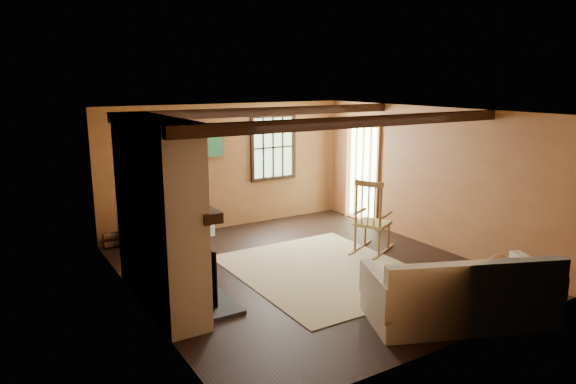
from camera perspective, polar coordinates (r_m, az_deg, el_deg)
ground at (r=7.95m, az=2.00°, el=-8.56°), size 5.50×5.50×0.00m
room_envelope at (r=7.85m, az=2.40°, el=3.53°), size 5.02×5.52×2.44m
fireplace at (r=6.69m, az=-14.05°, el=-3.07°), size 1.02×2.30×2.40m
rug at (r=7.90m, az=4.03°, el=-8.70°), size 2.50×3.00×0.01m
rocking_chair at (r=8.68m, az=9.27°, el=-3.24°), size 1.02×0.83×1.25m
sofa at (r=6.56m, az=18.66°, el=-11.01°), size 2.37×1.71×0.88m
firewood_pile at (r=9.42m, az=-17.60°, el=-4.90°), size 0.75×0.14×0.27m
laundry_basket at (r=9.66m, az=-9.97°, el=-3.97°), size 0.54×0.44×0.30m
basket_pillow at (r=9.59m, az=-10.03°, el=-2.47°), size 0.51×0.44×0.22m
armchair at (r=9.04m, az=-14.00°, el=-3.62°), size 1.24×1.24×0.81m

